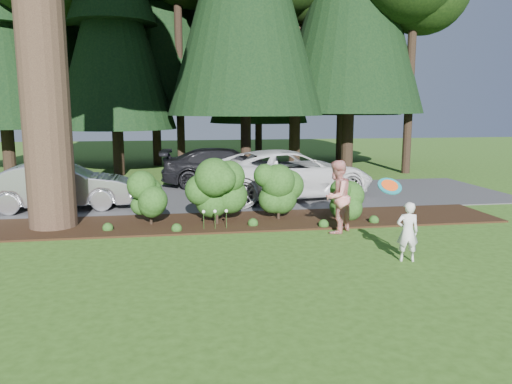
{
  "coord_description": "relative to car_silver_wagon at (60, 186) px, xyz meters",
  "views": [
    {
      "loc": [
        -1.27,
        -10.49,
        3.22
      ],
      "look_at": [
        0.53,
        0.7,
        1.3
      ],
      "focal_mm": 35.0,
      "sensor_mm": 36.0,
      "label": 1
    }
  ],
  "objects": [
    {
      "name": "car_white_suv",
      "position": [
        7.6,
        0.81,
        0.11
      ],
      "size": [
        6.65,
        4.07,
        1.72
      ],
      "primitive_type": "imported",
      "rotation": [
        0.0,
        0.0,
        1.78
      ],
      "color": "silver",
      "rests_on": "driveway"
    },
    {
      "name": "driveway",
      "position": [
        4.95,
        1.59,
        -0.77
      ],
      "size": [
        22.0,
        6.0,
        0.03
      ],
      "primitive_type": "cube",
      "color": "#38383A",
      "rests_on": "ground"
    },
    {
      "name": "car_silver_wagon",
      "position": [
        0.0,
        0.0,
        0.0
      ],
      "size": [
        4.66,
        1.9,
        1.5
      ],
      "primitive_type": "imported",
      "rotation": [
        0.0,
        0.0,
        1.64
      ],
      "color": "#A5A5AA",
      "rests_on": "driveway"
    },
    {
      "name": "ground",
      "position": [
        4.95,
        -5.91,
        -0.78
      ],
      "size": [
        80.0,
        80.0,
        0.0
      ],
      "primitive_type": "plane",
      "color": "#2F5317",
      "rests_on": "ground"
    },
    {
      "name": "adult",
      "position": [
        7.74,
        -4.21,
        0.17
      ],
      "size": [
        1.16,
        1.16,
        1.9
      ],
      "primitive_type": "imported",
      "rotation": [
        0.0,
        0.0,
        3.91
      ],
      "color": "red",
      "rests_on": "ground"
    },
    {
      "name": "frisbee",
      "position": [
        7.96,
        -6.93,
        0.87
      ],
      "size": [
        0.49,
        0.43,
        0.29
      ],
      "color": "#177581",
      "rests_on": "ground"
    },
    {
      "name": "shrub_row",
      "position": [
        5.72,
        -2.77,
        0.03
      ],
      "size": [
        6.53,
        1.6,
        1.61
      ],
      "color": "#1C3D12",
      "rests_on": "ground"
    },
    {
      "name": "car_dark_suv",
      "position": [
        5.73,
        3.89,
        0.02
      ],
      "size": [
        5.5,
        2.6,
        1.55
      ],
      "primitive_type": "imported",
      "rotation": [
        0.0,
        0.0,
        1.49
      ],
      "color": "black",
      "rests_on": "driveway"
    },
    {
      "name": "child",
      "position": [
        8.45,
        -6.83,
        -0.14
      ],
      "size": [
        0.51,
        0.38,
        1.28
      ],
      "primitive_type": "imported",
      "rotation": [
        0.0,
        0.0,
        2.96
      ],
      "color": "silver",
      "rests_on": "ground"
    },
    {
      "name": "lily_cluster",
      "position": [
        4.65,
        -3.51,
        -0.29
      ],
      "size": [
        0.69,
        0.09,
        0.57
      ],
      "color": "#1C3D12",
      "rests_on": "ground"
    },
    {
      "name": "mulch_bed",
      "position": [
        4.95,
        -2.66,
        -0.76
      ],
      "size": [
        16.0,
        2.5,
        0.05
      ],
      "primitive_type": "cube",
      "color": "black",
      "rests_on": "ground"
    }
  ]
}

